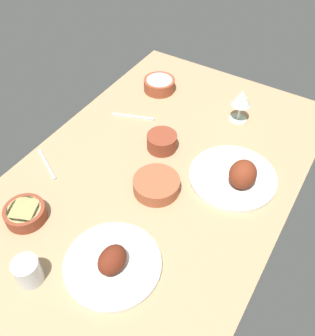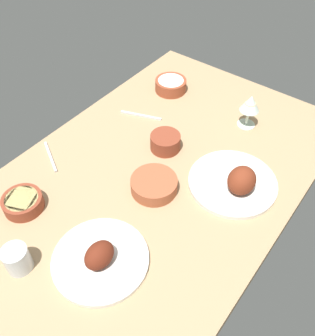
# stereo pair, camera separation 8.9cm
# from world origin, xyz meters

# --- Properties ---
(dining_table) EXTENTS (1.40, 0.90, 0.04)m
(dining_table) POSITION_xyz_m (0.00, 0.00, 0.02)
(dining_table) COLOR tan
(dining_table) RESTS_ON ground
(plate_center_main) EXTENTS (0.28, 0.28, 0.09)m
(plate_center_main) POSITION_xyz_m (-0.38, -0.08, 0.06)
(plate_center_main) COLOR silver
(plate_center_main) RESTS_ON dining_table
(plate_near_viewer) EXTENTS (0.30, 0.30, 0.11)m
(plate_near_viewer) POSITION_xyz_m (0.10, -0.25, 0.07)
(plate_near_viewer) COLOR silver
(plate_near_viewer) RESTS_ON dining_table
(bowl_onions) EXTENTS (0.11, 0.11, 0.06)m
(bowl_onions) POSITION_xyz_m (0.11, 0.05, 0.07)
(bowl_onions) COLOR brown
(bowl_onions) RESTS_ON dining_table
(bowl_pasta) EXTENTS (0.13, 0.13, 0.05)m
(bowl_pasta) POSITION_xyz_m (-0.38, 0.25, 0.06)
(bowl_pasta) COLOR brown
(bowl_pasta) RESTS_ON dining_table
(bowl_soup) EXTENTS (0.16, 0.16, 0.05)m
(bowl_soup) POSITION_xyz_m (-0.07, -0.04, 0.07)
(bowl_soup) COLOR #A35133
(bowl_soup) RESTS_ON dining_table
(bowl_cream) EXTENTS (0.13, 0.13, 0.05)m
(bowl_cream) POSITION_xyz_m (0.42, 0.25, 0.07)
(bowl_cream) COLOR brown
(bowl_cream) RESTS_ON dining_table
(wine_glass) EXTENTS (0.08, 0.08, 0.14)m
(wine_glass) POSITION_xyz_m (0.41, -0.12, 0.14)
(wine_glass) COLOR silver
(wine_glass) RESTS_ON dining_table
(water_tumbler) EXTENTS (0.07, 0.07, 0.08)m
(water_tumbler) POSITION_xyz_m (-0.52, 0.09, 0.08)
(water_tumbler) COLOR silver
(water_tumbler) RESTS_ON dining_table
(fork_loose) EXTENTS (0.07, 0.16, 0.01)m
(fork_loose) POSITION_xyz_m (0.20, 0.24, 0.04)
(fork_loose) COLOR silver
(fork_loose) RESTS_ON dining_table
(spoon_loose) EXTENTS (0.08, 0.15, 0.01)m
(spoon_loose) POSITION_xyz_m (-0.18, 0.35, 0.04)
(spoon_loose) COLOR silver
(spoon_loose) RESTS_ON dining_table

